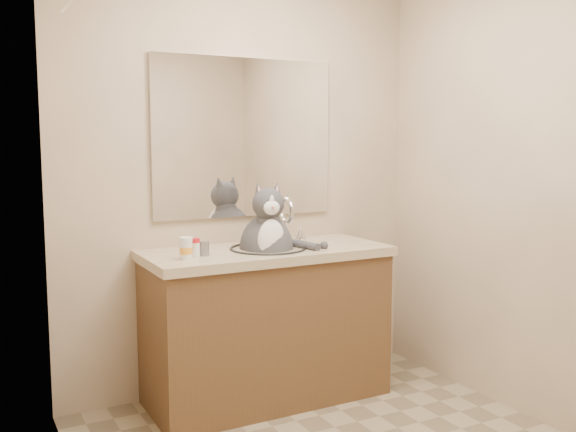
% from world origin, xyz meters
% --- Properties ---
extents(room, '(2.22, 2.52, 2.42)m').
position_xyz_m(room, '(0.00, 0.00, 1.20)').
color(room, gray).
rests_on(room, ground).
extents(vanity, '(1.34, 0.59, 1.12)m').
position_xyz_m(vanity, '(0.00, 0.96, 0.44)').
color(vanity, brown).
rests_on(vanity, ground).
extents(mirror, '(1.10, 0.02, 0.90)m').
position_xyz_m(mirror, '(0.00, 1.24, 1.45)').
color(mirror, white).
rests_on(mirror, room).
extents(shower_curtain, '(0.02, 1.30, 1.93)m').
position_xyz_m(shower_curtain, '(-1.05, 0.10, 1.03)').
color(shower_curtain, '#BDAC8F').
rests_on(shower_curtain, ground).
extents(cat, '(0.40, 0.39, 0.58)m').
position_xyz_m(cat, '(0.00, 0.95, 0.88)').
color(cat, '#414145').
rests_on(cat, vanity).
extents(pill_bottle_redcap, '(0.06, 0.06, 0.09)m').
position_xyz_m(pill_bottle_redcap, '(-0.43, 0.91, 0.90)').
color(pill_bottle_redcap, white).
rests_on(pill_bottle_redcap, vanity).
extents(pill_bottle_orange, '(0.08, 0.08, 0.11)m').
position_xyz_m(pill_bottle_orange, '(-0.49, 0.86, 0.90)').
color(pill_bottle_orange, white).
rests_on(pill_bottle_orange, vanity).
extents(grey_canister, '(0.06, 0.06, 0.07)m').
position_xyz_m(grey_canister, '(-0.38, 0.91, 0.89)').
color(grey_canister, gray).
rests_on(grey_canister, vanity).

